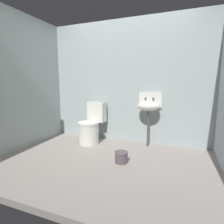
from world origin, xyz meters
The scene contains 6 objects.
ground_plane centered at (0.00, 0.00, -0.04)m, with size 3.56×2.46×0.08m, color gray.
wall_back centered at (0.00, 1.08, 1.18)m, with size 3.56×0.10×2.35m, color #97A4A5.
wall_left centered at (-1.63, 0.10, 1.18)m, with size 0.10×2.26×2.35m, color #99A8A6.
toilet_near_wall centered at (-0.60, 0.68, 0.32)m, with size 0.43×0.62×0.78m.
sink centered at (0.48, 0.87, 0.75)m, with size 0.42×0.35×0.99m.
bucket centered at (0.25, 0.00, 0.09)m, with size 0.20×0.20×0.16m.
Camera 1 is at (1.04, -2.41, 1.15)m, focal length 29.25 mm.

